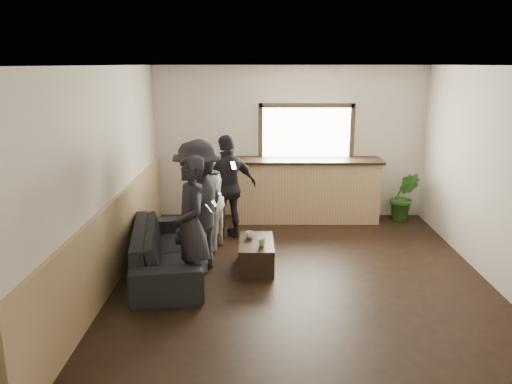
{
  "coord_description": "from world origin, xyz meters",
  "views": [
    {
      "loc": [
        -0.57,
        -6.19,
        2.82
      ],
      "look_at": [
        -0.61,
        0.4,
        1.12
      ],
      "focal_mm": 35.0,
      "sensor_mm": 36.0,
      "label": 1
    }
  ],
  "objects_px": {
    "bar_counter": "(306,186)",
    "person_d": "(228,187)",
    "cup_b": "(262,242)",
    "person_a": "(191,227)",
    "potted_plant": "(404,196)",
    "person_c": "(199,207)",
    "sofa": "(166,250)",
    "cup_a": "(250,235)",
    "coffee_table": "(256,254)",
    "person_b": "(204,199)"
  },
  "relations": [
    {
      "from": "bar_counter",
      "to": "person_d",
      "type": "relative_size",
      "value": 1.57
    },
    {
      "from": "cup_b",
      "to": "person_a",
      "type": "bearing_deg",
      "value": -142.87
    },
    {
      "from": "potted_plant",
      "to": "person_c",
      "type": "relative_size",
      "value": 0.5
    },
    {
      "from": "cup_b",
      "to": "potted_plant",
      "type": "bearing_deg",
      "value": 42.17
    },
    {
      "from": "person_d",
      "to": "sofa",
      "type": "bearing_deg",
      "value": 33.97
    },
    {
      "from": "cup_a",
      "to": "cup_b",
      "type": "relative_size",
      "value": 1.1
    },
    {
      "from": "person_d",
      "to": "potted_plant",
      "type": "bearing_deg",
      "value": 168.81
    },
    {
      "from": "potted_plant",
      "to": "person_a",
      "type": "height_order",
      "value": "person_a"
    },
    {
      "from": "person_d",
      "to": "bar_counter",
      "type": "bearing_deg",
      "value": -171.96
    },
    {
      "from": "coffee_table",
      "to": "cup_a",
      "type": "xyz_separation_m",
      "value": [
        -0.1,
        0.14,
        0.24
      ]
    },
    {
      "from": "sofa",
      "to": "potted_plant",
      "type": "xyz_separation_m",
      "value": [
        3.94,
        2.38,
        0.13
      ]
    },
    {
      "from": "cup_a",
      "to": "bar_counter",
      "type": "bearing_deg",
      "value": 64.67
    },
    {
      "from": "coffee_table",
      "to": "cup_a",
      "type": "height_order",
      "value": "cup_a"
    },
    {
      "from": "sofa",
      "to": "person_c",
      "type": "height_order",
      "value": "person_c"
    },
    {
      "from": "person_a",
      "to": "person_c",
      "type": "relative_size",
      "value": 0.95
    },
    {
      "from": "sofa",
      "to": "potted_plant",
      "type": "bearing_deg",
      "value": -69.05
    },
    {
      "from": "potted_plant",
      "to": "person_b",
      "type": "height_order",
      "value": "person_b"
    },
    {
      "from": "coffee_table",
      "to": "person_d",
      "type": "bearing_deg",
      "value": 110.56
    },
    {
      "from": "bar_counter",
      "to": "cup_b",
      "type": "distance_m",
      "value": 2.56
    },
    {
      "from": "person_b",
      "to": "person_c",
      "type": "height_order",
      "value": "person_c"
    },
    {
      "from": "bar_counter",
      "to": "coffee_table",
      "type": "relative_size",
      "value": 3.09
    },
    {
      "from": "sofa",
      "to": "potted_plant",
      "type": "distance_m",
      "value": 4.61
    },
    {
      "from": "person_b",
      "to": "person_a",
      "type": "bearing_deg",
      "value": 11.35
    },
    {
      "from": "bar_counter",
      "to": "person_c",
      "type": "relative_size",
      "value": 1.46
    },
    {
      "from": "sofa",
      "to": "cup_b",
      "type": "relative_size",
      "value": 20.62
    },
    {
      "from": "sofa",
      "to": "person_b",
      "type": "xyz_separation_m",
      "value": [
        0.45,
        0.81,
        0.5
      ]
    },
    {
      "from": "person_a",
      "to": "person_d",
      "type": "distance_m",
      "value": 2.11
    },
    {
      "from": "bar_counter",
      "to": "cup_a",
      "type": "bearing_deg",
      "value": -115.33
    },
    {
      "from": "cup_a",
      "to": "person_b",
      "type": "relative_size",
      "value": 0.07
    },
    {
      "from": "sofa",
      "to": "person_d",
      "type": "relative_size",
      "value": 1.31
    },
    {
      "from": "coffee_table",
      "to": "bar_counter",
      "type": "bearing_deg",
      "value": 68.12
    },
    {
      "from": "coffee_table",
      "to": "person_a",
      "type": "height_order",
      "value": "person_a"
    },
    {
      "from": "person_a",
      "to": "cup_a",
      "type": "bearing_deg",
      "value": 122.54
    },
    {
      "from": "cup_a",
      "to": "person_b",
      "type": "distance_m",
      "value": 0.94
    },
    {
      "from": "person_c",
      "to": "coffee_table",
      "type": "bearing_deg",
      "value": 115.1
    },
    {
      "from": "person_a",
      "to": "person_b",
      "type": "bearing_deg",
      "value": 158.17
    },
    {
      "from": "potted_plant",
      "to": "person_d",
      "type": "xyz_separation_m",
      "value": [
        -3.17,
        -0.94,
        0.4
      ]
    },
    {
      "from": "person_a",
      "to": "person_b",
      "type": "distance_m",
      "value": 1.46
    },
    {
      "from": "person_b",
      "to": "person_d",
      "type": "bearing_deg",
      "value": 164.19
    },
    {
      "from": "potted_plant",
      "to": "person_a",
      "type": "bearing_deg",
      "value": -139.02
    },
    {
      "from": "sofa",
      "to": "person_d",
      "type": "distance_m",
      "value": 1.72
    },
    {
      "from": "sofa",
      "to": "cup_a",
      "type": "bearing_deg",
      "value": -84.55
    },
    {
      "from": "coffee_table",
      "to": "cup_b",
      "type": "height_order",
      "value": "cup_b"
    },
    {
      "from": "coffee_table",
      "to": "person_a",
      "type": "distance_m",
      "value": 1.34
    },
    {
      "from": "person_a",
      "to": "person_d",
      "type": "bearing_deg",
      "value": 149.4
    },
    {
      "from": "person_d",
      "to": "person_a",
      "type": "bearing_deg",
      "value": 53.45
    },
    {
      "from": "sofa",
      "to": "coffee_table",
      "type": "height_order",
      "value": "sofa"
    },
    {
      "from": "coffee_table",
      "to": "cup_a",
      "type": "distance_m",
      "value": 0.29
    },
    {
      "from": "coffee_table",
      "to": "potted_plant",
      "type": "xyz_separation_m",
      "value": [
        2.7,
        2.2,
        0.27
      ]
    },
    {
      "from": "cup_a",
      "to": "coffee_table",
      "type": "bearing_deg",
      "value": -55.36
    }
  ]
}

